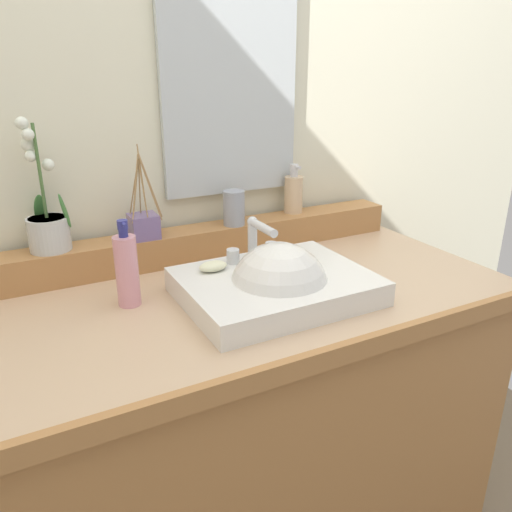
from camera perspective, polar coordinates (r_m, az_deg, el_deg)
The scene contains 11 objects.
wall_back at distance 1.54m, azimuth -8.91°, elevation 16.41°, with size 2.89×0.20×2.57m, color silver.
vanity_cabinet at distance 1.48m, azimuth -1.03°, elevation -19.45°, with size 1.31×0.67×0.88m.
back_ledge at distance 1.46m, azimuth -5.90°, elevation 1.60°, with size 1.23×0.10×0.09m, color #AE7844.
sink_basin at distance 1.19m, azimuth 2.45°, elevation -3.77°, with size 0.44×0.34×0.27m.
soap_bar at distance 1.21m, azimuth -4.92°, elevation -1.17°, with size 0.07×0.04×0.02m, color beige.
potted_plant at distance 1.34m, azimuth -22.70°, elevation 3.71°, with size 0.11×0.10×0.32m.
soap_dispenser at distance 1.58m, azimuth 4.30°, elevation 7.16°, with size 0.06×0.06×0.15m.
tumbler_cup at distance 1.45m, azimuth -2.53°, elevation 5.49°, with size 0.06×0.06×0.10m, color #949BA7.
reed_diffuser at distance 1.37m, azimuth -12.67°, elevation 3.49°, with size 0.09×0.08×0.25m.
lotion_bottle at distance 1.17m, azimuth -14.49°, elevation -1.48°, with size 0.05×0.05×0.20m.
mirror at distance 1.48m, azimuth -2.91°, elevation 18.80°, with size 0.41×0.02×0.60m, color silver.
Camera 1 is at (-0.51, -1.01, 1.40)m, focal length 35.13 mm.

